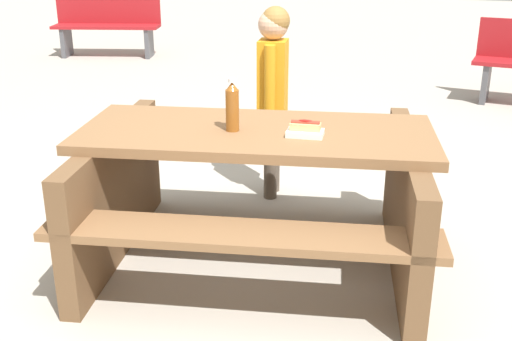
% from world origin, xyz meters
% --- Properties ---
extents(ground_plane, '(30.00, 30.00, 0.00)m').
position_xyz_m(ground_plane, '(0.00, 0.00, 0.00)').
color(ground_plane, '#ADA599').
rests_on(ground_plane, ground).
extents(picnic_table, '(2.03, 1.71, 0.75)m').
position_xyz_m(picnic_table, '(0.00, 0.00, 0.44)').
color(picnic_table, brown).
rests_on(picnic_table, ground).
extents(soda_bottle, '(0.07, 0.07, 0.27)m').
position_xyz_m(soda_bottle, '(-0.11, -0.06, 0.87)').
color(soda_bottle, brown).
rests_on(soda_bottle, picnic_table).
extents(hotdog_tray, '(0.19, 0.13, 0.08)m').
position_xyz_m(hotdog_tray, '(0.26, -0.03, 0.78)').
color(hotdog_tray, white).
rests_on(hotdog_tray, picnic_table).
extents(child_in_coat, '(0.20, 0.31, 1.26)m').
position_xyz_m(child_in_coat, '(-0.18, 0.91, 0.81)').
color(child_in_coat, brown).
rests_on(child_in_coat, ground).
extents(park_bench_mid, '(1.55, 0.78, 0.85)m').
position_xyz_m(park_bench_mid, '(-3.88, 5.10, 0.45)').
color(park_bench_mid, maroon).
rests_on(park_bench_mid, ground).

